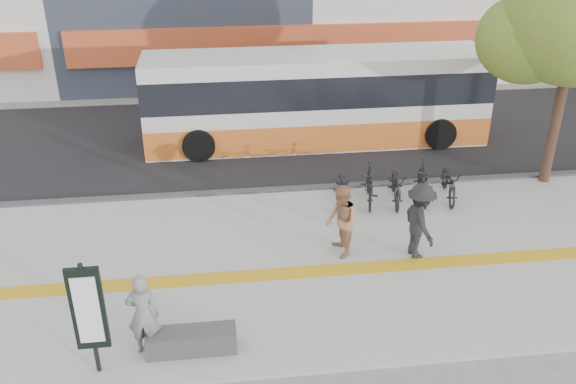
{
  "coord_description": "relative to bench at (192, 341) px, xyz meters",
  "views": [
    {
      "loc": [
        -1.93,
        -9.85,
        7.62
      ],
      "look_at": [
        -0.46,
        2.0,
        1.55
      ],
      "focal_mm": 37.95,
      "sensor_mm": 36.0,
      "label": 1
    }
  ],
  "objects": [
    {
      "name": "ground",
      "position": [
        2.6,
        1.2,
        -0.3
      ],
      "size": [
        120.0,
        120.0,
        0.0
      ],
      "primitive_type": "plane",
      "color": "slate",
      "rests_on": "ground"
    },
    {
      "name": "sidewalk",
      "position": [
        2.6,
        2.7,
        -0.27
      ],
      "size": [
        40.0,
        7.0,
        0.08
      ],
      "primitive_type": "cube",
      "color": "gray",
      "rests_on": "ground"
    },
    {
      "name": "tactile_strip",
      "position": [
        2.6,
        2.2,
        -0.22
      ],
      "size": [
        40.0,
        0.45,
        0.01
      ],
      "primitive_type": "cube",
      "color": "#C39317",
      "rests_on": "sidewalk"
    },
    {
      "name": "street",
      "position": [
        2.6,
        10.2,
        -0.28
      ],
      "size": [
        40.0,
        8.0,
        0.06
      ],
      "primitive_type": "cube",
      "color": "black",
      "rests_on": "ground"
    },
    {
      "name": "curb",
      "position": [
        2.6,
        6.2,
        -0.23
      ],
      "size": [
        40.0,
        0.25,
        0.14
      ],
      "primitive_type": "cube",
      "color": "#3C3C3F",
      "rests_on": "ground"
    },
    {
      "name": "bench",
      "position": [
        0.0,
        0.0,
        0.0
      ],
      "size": [
        1.6,
        0.45,
        0.45
      ],
      "primitive_type": "cube",
      "color": "#3C3C3F",
      "rests_on": "sidewalk"
    },
    {
      "name": "signboard",
      "position": [
        -1.6,
        -0.31,
        1.06
      ],
      "size": [
        0.55,
        0.1,
        2.2
      ],
      "color": "black",
      "rests_on": "sidewalk"
    },
    {
      "name": "street_tree",
      "position": [
        9.78,
        6.02,
        4.21
      ],
      "size": [
        4.4,
        3.8,
        6.31
      ],
      "color": "#322017",
      "rests_on": "sidewalk"
    },
    {
      "name": "bus",
      "position": [
        3.87,
        9.7,
        1.11
      ],
      "size": [
        10.82,
        2.57,
        2.88
      ],
      "color": "silver",
      "rests_on": "street"
    },
    {
      "name": "bicycle_row",
      "position": [
        5.26,
        5.2,
        0.26
      ],
      "size": [
        3.85,
        1.86,
        1.03
      ],
      "color": "black",
      "rests_on": "sidewalk"
    },
    {
      "name": "seated_woman",
      "position": [
        -0.8,
        0.1,
        0.59
      ],
      "size": [
        0.63,
        0.45,
        1.63
      ],
      "primitive_type": "imported",
      "rotation": [
        0.0,
        0.0,
        3.03
      ],
      "color": "black",
      "rests_on": "sidewalk"
    },
    {
      "name": "pedestrian_tan",
      "position": [
        3.28,
        2.83,
        0.62
      ],
      "size": [
        0.72,
        0.88,
        1.7
      ],
      "primitive_type": "imported",
      "rotation": [
        0.0,
        0.0,
        -1.48
      ],
      "color": "#9D6A4B",
      "rests_on": "sidewalk"
    },
    {
      "name": "pedestrian_dark",
      "position": [
        4.99,
        2.57,
        0.66
      ],
      "size": [
        0.81,
        1.22,
        1.77
      ],
      "primitive_type": "imported",
      "rotation": [
        0.0,
        0.0,
        1.71
      ],
      "color": "black",
      "rests_on": "sidewalk"
    }
  ]
}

